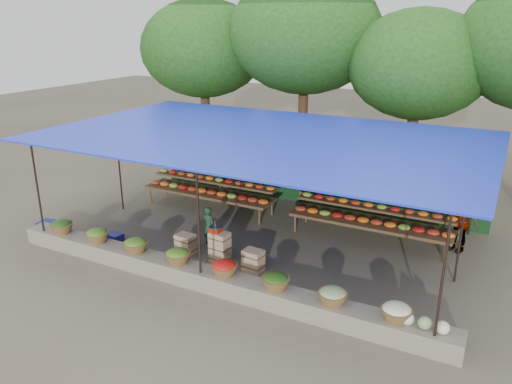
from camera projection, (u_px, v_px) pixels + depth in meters
The scene contains 16 objects.
ground at pixel (262, 240), 13.20m from camera, with size 60.00×60.00×0.00m, color brown.
stone_curb at pixel (205, 278), 10.84m from camera, with size 10.60×0.55×0.40m, color #685F53.
stall_canopy at pixel (264, 140), 12.37m from camera, with size 10.80×6.60×2.82m.
produce_baskets at pixel (200, 262), 10.76m from camera, with size 8.98×0.58×0.34m.
netting_backdrop at pixel (309, 165), 15.42m from camera, with size 10.60×0.06×2.50m, color #17411B.
tree_row at pixel (360, 45), 16.52m from camera, with size 16.51×5.50×7.12m.
fruit_table_left at pixel (210, 189), 15.23m from camera, with size 4.21×0.95×0.93m.
fruit_table_right at pixel (371, 218), 13.03m from camera, with size 4.21×0.95×0.93m.
crate_counter at pixel (219, 250), 11.90m from camera, with size 2.38×0.38×0.77m.
weighing_scale at pixel (215, 229), 11.76m from camera, with size 0.29×0.29×0.30m.
vendor_seated at pixel (209, 226), 12.76m from camera, with size 0.38×0.25×1.03m, color #1B3D25.
customer_left at pixel (222, 179), 15.70m from camera, with size 0.75×0.58×1.54m, color slate.
customer_mid at pixel (319, 184), 14.71m from camera, with size 1.20×0.69×1.85m, color slate.
customer_right at pixel (460, 221), 12.36m from camera, with size 0.93×0.39×1.58m, color slate.
blue_crate_front at pixel (50, 228), 13.53m from camera, with size 0.57×0.41×0.34m, color navy.
blue_crate_back at pixel (114, 238), 12.98m from camera, with size 0.43×0.31×0.26m, color navy.
Camera 1 is at (5.46, -10.74, 5.54)m, focal length 35.00 mm.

